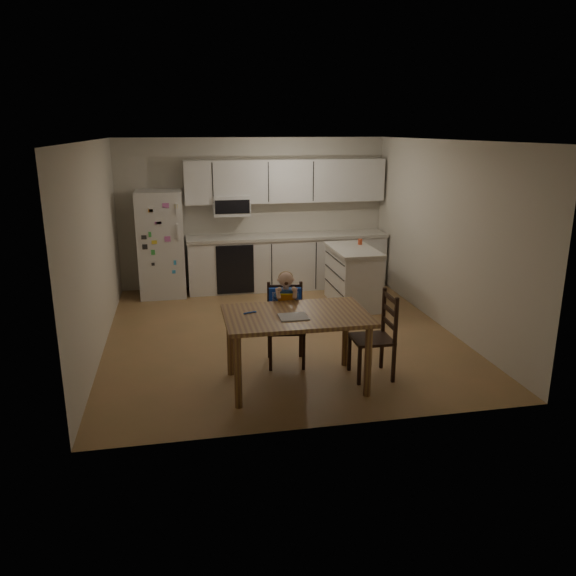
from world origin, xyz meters
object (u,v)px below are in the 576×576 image
(kitchen_island, at_px, (352,276))
(chair_side, at_px, (381,330))
(refrigerator, at_px, (161,244))
(red_cup, at_px, (360,242))
(dining_table, at_px, (296,324))
(chair_booster, at_px, (286,308))

(kitchen_island, distance_m, chair_side, 2.63)
(refrigerator, relative_size, red_cup, 19.95)
(kitchen_island, bearing_deg, refrigerator, 159.18)
(refrigerator, height_order, chair_side, refrigerator)
(dining_table, height_order, chair_booster, chair_booster)
(red_cup, distance_m, chair_side, 2.94)
(refrigerator, bearing_deg, chair_booster, -65.13)
(kitchen_island, xyz_separation_m, red_cup, (0.19, 0.25, 0.48))
(chair_booster, bearing_deg, refrigerator, 121.81)
(chair_side, bearing_deg, chair_booster, -120.10)
(dining_table, bearing_deg, chair_side, 2.93)
(red_cup, distance_m, chair_booster, 2.80)
(chair_booster, bearing_deg, chair_side, -24.20)
(red_cup, bearing_deg, kitchen_island, -127.29)
(refrigerator, xyz_separation_m, chair_side, (2.38, -3.68, -0.31))
(refrigerator, relative_size, chair_side, 1.79)
(dining_table, bearing_deg, refrigerator, 111.08)
(refrigerator, distance_m, chair_side, 4.40)
(refrigerator, bearing_deg, kitchen_island, -20.82)
(chair_side, bearing_deg, kitchen_island, 170.18)
(red_cup, bearing_deg, refrigerator, 164.53)
(kitchen_island, distance_m, chair_booster, 2.49)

